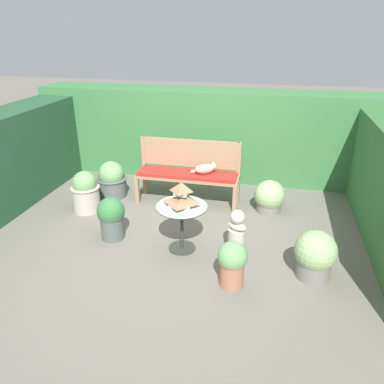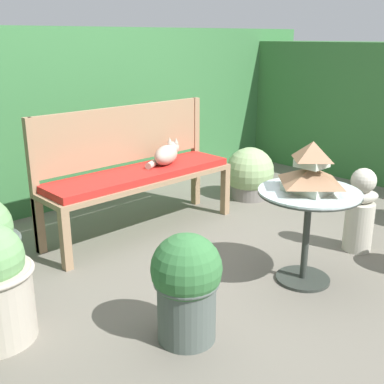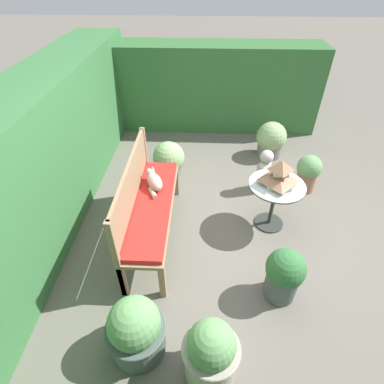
{
  "view_description": "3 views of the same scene",
  "coord_description": "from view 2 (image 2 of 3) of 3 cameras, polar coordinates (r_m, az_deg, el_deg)",
  "views": [
    {
      "loc": [
        1.2,
        -4.47,
        2.66
      ],
      "look_at": [
        0.09,
        0.46,
        0.41
      ],
      "focal_mm": 35.0,
      "sensor_mm": 36.0,
      "label": 1
    },
    {
      "loc": [
        -2.32,
        -2.01,
        1.54
      ],
      "look_at": [
        0.12,
        0.58,
        0.38
      ],
      "focal_mm": 45.0,
      "sensor_mm": 36.0,
      "label": 2
    },
    {
      "loc": [
        -2.55,
        0.41,
        2.69
      ],
      "look_at": [
        0.19,
        0.52,
        0.45
      ],
      "focal_mm": 28.0,
      "sensor_mm": 36.0,
      "label": 3
    }
  ],
  "objects": [
    {
      "name": "potted_plant_bench_left",
      "position": [
        2.52,
        -0.66,
        -10.93
      ],
      "size": [
        0.37,
        0.37,
        0.59
      ],
      "color": "#4C5651",
      "rests_on": "ground"
    },
    {
      "name": "pagoda_birdhouse",
      "position": [
        3.04,
        13.96,
        2.5
      ],
      "size": [
        0.35,
        0.35,
        0.31
      ],
      "color": "#B2BCA8",
      "rests_on": "patio_table"
    },
    {
      "name": "potted_plant_table_far",
      "position": [
        4.77,
        6.84,
        2.01
      ],
      "size": [
        0.48,
        0.48,
        0.5
      ],
      "color": "slate",
      "rests_on": "ground"
    },
    {
      "name": "cat",
      "position": [
        4.0,
        -3.06,
        4.5
      ],
      "size": [
        0.42,
        0.28,
        0.2
      ],
      "rotation": [
        0.0,
        0.0,
        0.46
      ],
      "color": "#A89989",
      "rests_on": "garden_bench"
    },
    {
      "name": "garden_bench",
      "position": [
        3.86,
        -6.13,
        1.55
      ],
      "size": [
        1.65,
        0.44,
        0.52
      ],
      "color": "#937556",
      "rests_on": "ground"
    },
    {
      "name": "patio_table",
      "position": [
        3.12,
        13.59,
        -2.2
      ],
      "size": [
        0.64,
        0.64,
        0.62
      ],
      "color": "#2D332D",
      "rests_on": "ground"
    },
    {
      "name": "bench_backrest",
      "position": [
        3.95,
        -8.05,
        5.99
      ],
      "size": [
        1.65,
        0.06,
        1.0
      ],
      "color": "#937556",
      "rests_on": "ground"
    },
    {
      "name": "foliage_hedge_back",
      "position": [
        4.93,
        -14.95,
        8.95
      ],
      "size": [
        6.4,
        0.77,
        1.61
      ],
      "primitive_type": "cube",
      "color": "#38703D",
      "rests_on": "ground"
    },
    {
      "name": "ground",
      "position": [
        3.43,
        5.27,
        -8.65
      ],
      "size": [
        30.0,
        30.0,
        0.0
      ],
      "primitive_type": "plane",
      "color": "#666056"
    },
    {
      "name": "garden_bust",
      "position": [
        3.75,
        19.3,
        -2.24
      ],
      "size": [
        0.29,
        0.26,
        0.63
      ],
      "rotation": [
        0.0,
        0.0,
        -0.54
      ],
      "color": "#B7B2A3",
      "rests_on": "ground"
    }
  ]
}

